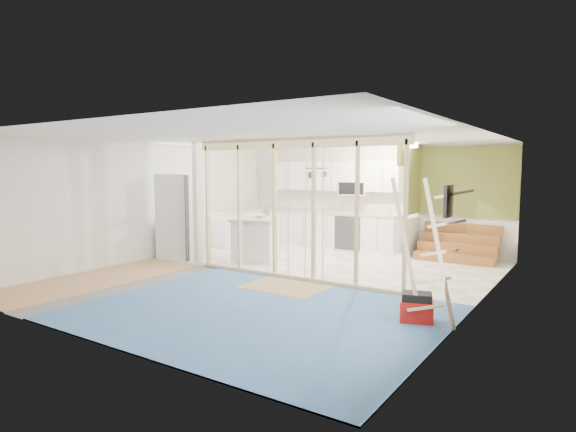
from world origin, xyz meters
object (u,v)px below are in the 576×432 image
Objects in this scene: island at (256,240)px; ladder at (427,253)px; fridge at (181,216)px; toolbox at (417,308)px.

ladder reaches higher than island.
fridge is 1.55× the size of island.
island reaches higher than toolbox.
island is at bearing 134.00° from toolbox.
fridge reaches higher than toolbox.
ladder is at bearing -35.49° from fridge.
toolbox is at bearing -46.44° from island.
ladder is at bearing -61.26° from toolbox.
toolbox is at bearing -34.57° from fridge.
fridge is at bearing 145.39° from ladder.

